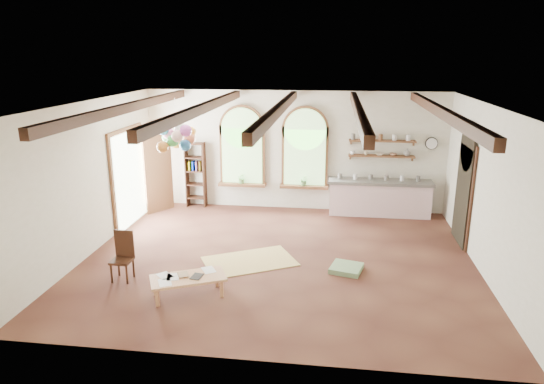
% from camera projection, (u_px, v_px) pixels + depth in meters
% --- Properties ---
extents(floor, '(8.00, 8.00, 0.00)m').
position_uv_depth(floor, '(278.00, 259.00, 10.12)').
color(floor, brown).
rests_on(floor, ground).
extents(ceiling_beams, '(6.20, 6.80, 0.18)m').
position_uv_depth(ceiling_beams, '(279.00, 109.00, 9.26)').
color(ceiling_beams, '#351E11').
rests_on(ceiling_beams, ceiling).
extents(window_left, '(1.30, 0.28, 2.20)m').
position_uv_depth(window_left, '(242.00, 149.00, 13.11)').
color(window_left, brown).
rests_on(window_left, floor).
extents(window_right, '(1.30, 0.28, 2.20)m').
position_uv_depth(window_right, '(305.00, 151.00, 12.89)').
color(window_right, brown).
rests_on(window_right, floor).
extents(left_doorway, '(0.10, 1.90, 2.50)m').
position_uv_depth(left_doorway, '(129.00, 178.00, 12.01)').
color(left_doorway, brown).
rests_on(left_doorway, floor).
extents(right_doorway, '(0.10, 1.30, 2.40)m').
position_uv_depth(right_doorway, '(463.00, 195.00, 10.75)').
color(right_doorway, black).
rests_on(right_doorway, floor).
extents(kitchen_counter, '(2.68, 0.62, 0.94)m').
position_uv_depth(kitchen_counter, '(379.00, 197.00, 12.75)').
color(kitchen_counter, silver).
rests_on(kitchen_counter, floor).
extents(wall_shelf_lower, '(1.70, 0.24, 0.04)m').
position_uv_depth(wall_shelf_lower, '(381.00, 156.00, 12.62)').
color(wall_shelf_lower, brown).
rests_on(wall_shelf_lower, wall_back).
extents(wall_shelf_upper, '(1.70, 0.24, 0.04)m').
position_uv_depth(wall_shelf_upper, '(382.00, 141.00, 12.51)').
color(wall_shelf_upper, brown).
rests_on(wall_shelf_upper, wall_back).
extents(wall_clock, '(0.32, 0.04, 0.32)m').
position_uv_depth(wall_clock, '(432.00, 143.00, 12.43)').
color(wall_clock, black).
rests_on(wall_clock, wall_back).
extents(bookshelf, '(0.53, 0.32, 1.80)m').
position_uv_depth(bookshelf, '(196.00, 175.00, 13.37)').
color(bookshelf, '#351E11').
rests_on(bookshelf, floor).
extents(coffee_table, '(1.42, 1.08, 0.37)m').
position_uv_depth(coffee_table, '(188.00, 279.00, 8.49)').
color(coffee_table, tan).
rests_on(coffee_table, floor).
extents(side_chair, '(0.38, 0.38, 0.94)m').
position_uv_depth(side_chair, '(123.00, 266.00, 9.13)').
color(side_chair, '#351E11').
rests_on(side_chair, floor).
extents(floor_mat, '(2.12, 1.84, 0.02)m').
position_uv_depth(floor_mat, '(250.00, 261.00, 9.98)').
color(floor_mat, tan).
rests_on(floor_mat, floor).
extents(floor_cushion, '(0.71, 0.71, 0.10)m').
position_uv_depth(floor_cushion, '(346.00, 268.00, 9.55)').
color(floor_cushion, '#6E9063').
rests_on(floor_cushion, floor).
extents(water_jug_a, '(0.33, 0.33, 0.63)m').
position_uv_depth(water_jug_a, '(410.00, 206.00, 12.70)').
color(water_jug_a, '#5988C0').
rests_on(water_jug_a, floor).
extents(water_jug_b, '(0.28, 0.28, 0.55)m').
position_uv_depth(water_jug_b, '(421.00, 208.00, 12.68)').
color(water_jug_b, '#5988C0').
rests_on(water_jug_b, floor).
extents(balloon_cluster, '(0.84, 0.84, 1.16)m').
position_uv_depth(balloon_cluster, '(177.00, 137.00, 10.73)').
color(balloon_cluster, silver).
rests_on(balloon_cluster, floor).
extents(table_book, '(0.28, 0.31, 0.02)m').
position_uv_depth(table_book, '(178.00, 275.00, 8.51)').
color(table_book, olive).
rests_on(table_book, coffee_table).
extents(tablet, '(0.21, 0.28, 0.01)m').
position_uv_depth(tablet, '(197.00, 276.00, 8.48)').
color(tablet, black).
rests_on(tablet, coffee_table).
extents(potted_plant_left, '(0.27, 0.23, 0.30)m').
position_uv_depth(potted_plant_left, '(242.00, 178.00, 13.22)').
color(potted_plant_left, '#598C4C').
rests_on(potted_plant_left, window_left).
extents(potted_plant_right, '(0.27, 0.23, 0.30)m').
position_uv_depth(potted_plant_right, '(304.00, 180.00, 13.01)').
color(potted_plant_right, '#598C4C').
rests_on(potted_plant_right, window_right).
extents(shelf_cup_a, '(0.12, 0.10, 0.10)m').
position_uv_depth(shelf_cup_a, '(352.00, 153.00, 12.70)').
color(shelf_cup_a, white).
rests_on(shelf_cup_a, wall_shelf_lower).
extents(shelf_cup_b, '(0.10, 0.10, 0.09)m').
position_uv_depth(shelf_cup_b, '(366.00, 153.00, 12.65)').
color(shelf_cup_b, beige).
rests_on(shelf_cup_b, wall_shelf_lower).
extents(shelf_bowl_a, '(0.22, 0.22, 0.05)m').
position_uv_depth(shelf_bowl_a, '(379.00, 154.00, 12.61)').
color(shelf_bowl_a, beige).
rests_on(shelf_bowl_a, wall_shelf_lower).
extents(shelf_bowl_b, '(0.20, 0.20, 0.06)m').
position_uv_depth(shelf_bowl_b, '(393.00, 154.00, 12.57)').
color(shelf_bowl_b, '#8C664C').
rests_on(shelf_bowl_b, wall_shelf_lower).
extents(shelf_vase, '(0.18, 0.18, 0.19)m').
position_uv_depth(shelf_vase, '(407.00, 152.00, 12.51)').
color(shelf_vase, slate).
rests_on(shelf_vase, wall_shelf_lower).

